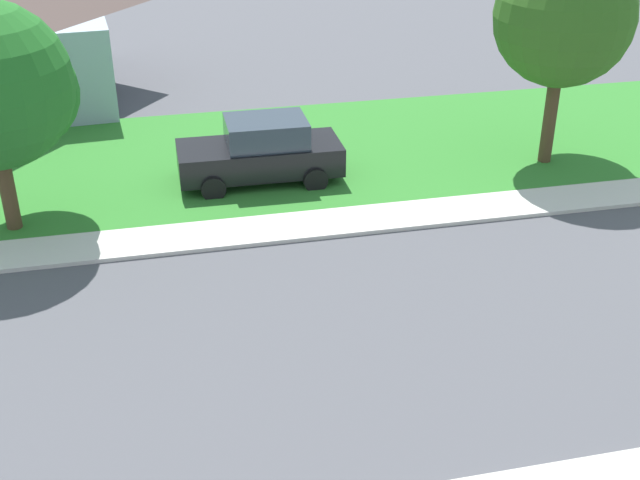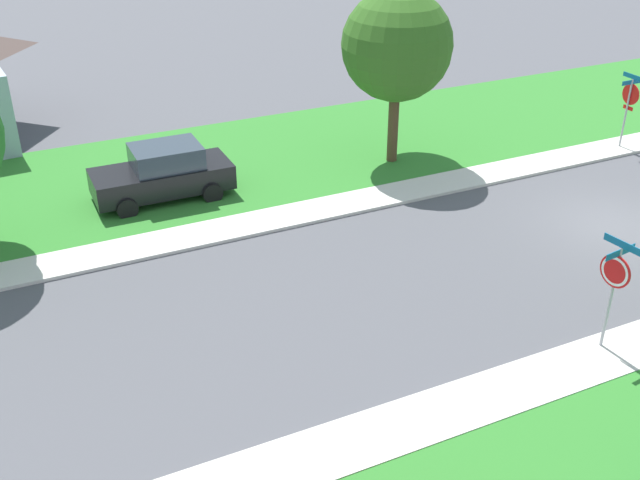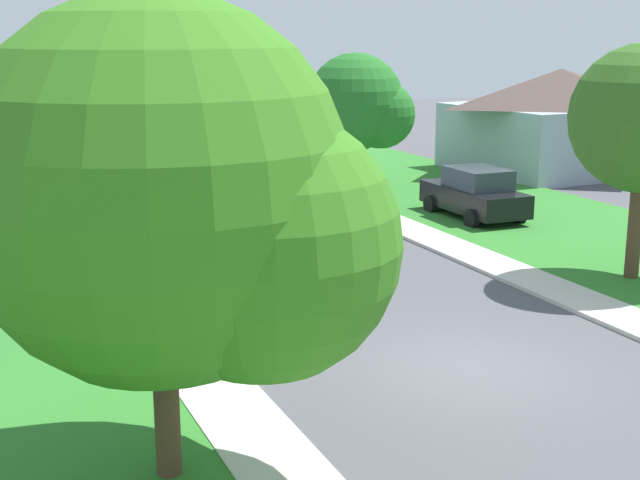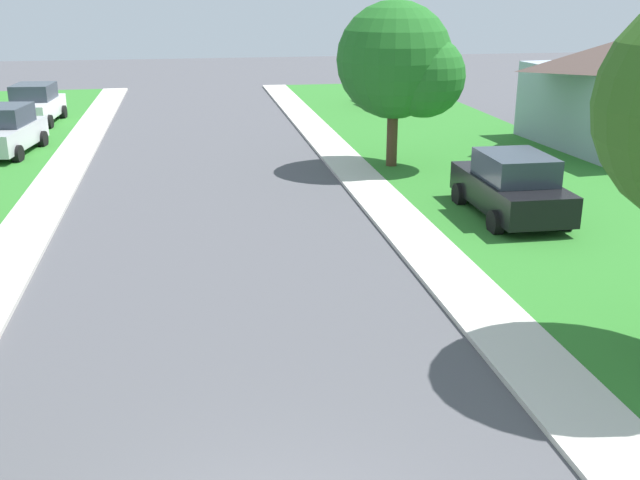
{
  "view_description": "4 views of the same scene",
  "coord_description": "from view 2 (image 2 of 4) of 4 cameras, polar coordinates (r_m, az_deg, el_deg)",
  "views": [
    {
      "loc": [
        -12.31,
        14.46,
        8.89
      ],
      "look_at": [
        1.43,
        11.36,
        1.4
      ],
      "focal_mm": 45.59,
      "sensor_mm": 36.0,
      "label": 1
    },
    {
      "loc": [
        -14.19,
        16.5,
        10.34
      ],
      "look_at": [
        0.68,
        9.43,
        1.4
      ],
      "focal_mm": 42.54,
      "sensor_mm": 36.0,
      "label": 2
    },
    {
      "loc": [
        -8.75,
        -13.15,
        6.18
      ],
      "look_at": [
        -0.75,
        5.36,
        1.4
      ],
      "focal_mm": 49.36,
      "sensor_mm": 36.0,
      "label": 3
    },
    {
      "loc": [
        -0.56,
        -6.26,
        5.81
      ],
      "look_at": [
        1.69,
        6.59,
        1.4
      ],
      "focal_mm": 42.23,
      "sensor_mm": 36.0,
      "label": 4
    }
  ],
  "objects": [
    {
      "name": "lawn_east",
      "position": [
        26.13,
        -13.47,
        4.47
      ],
      "size": [
        8.0,
        56.0,
        0.08
      ],
      "primitive_type": "cube",
      "color": "#2D7528",
      "rests_on": "ground"
    },
    {
      "name": "sidewalk_east",
      "position": [
        21.97,
        -10.61,
        0.05
      ],
      "size": [
        1.4,
        56.0,
        0.1
      ],
      "primitive_type": "cube",
      "color": "beige",
      "rests_on": "ground"
    },
    {
      "name": "tree_sidewalk_far",
      "position": [
        25.99,
        5.83,
        14.22
      ],
      "size": [
        3.96,
        3.68,
        5.96
      ],
      "color": "#4C3823",
      "rests_on": "ground"
    },
    {
      "name": "stop_sign_far_corner",
      "position": [
        17.43,
        21.27,
        -2.65
      ],
      "size": [
        0.91,
        0.91,
        2.77
      ],
      "color": "#9E9EA3",
      "rests_on": "ground"
    },
    {
      "name": "sidewalk_west",
      "position": [
        14.7,
        -0.03,
        -15.91
      ],
      "size": [
        1.4,
        56.0,
        0.1
      ],
      "primitive_type": "cube",
      "color": "beige",
      "rests_on": "ground"
    },
    {
      "name": "ground_plane",
      "position": [
        24.09,
        21.45,
        0.98
      ],
      "size": [
        120.0,
        120.0,
        0.0
      ],
      "primitive_type": "plane",
      "color": "#4C4C51"
    },
    {
      "name": "stop_sign_near_corner",
      "position": [
        29.6,
        22.24,
        9.79
      ],
      "size": [
        0.92,
        0.92,
        2.77
      ],
      "color": "#9E9EA3",
      "rests_on": "ground"
    },
    {
      "name": "car_black_kerbside_mid",
      "position": [
        24.28,
        -11.71,
        4.94
      ],
      "size": [
        2.08,
        4.32,
        1.76
      ],
      "color": "black",
      "rests_on": "ground"
    }
  ]
}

